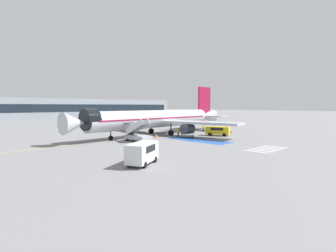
# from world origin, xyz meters

# --- Properties ---
(ground_plane) EXTENTS (600.00, 600.00, 0.00)m
(ground_plane) POSITION_xyz_m (0.00, 0.00, 0.00)
(ground_plane) COLOR slate
(apron_leadline_yellow) EXTENTS (75.47, 3.95, 0.01)m
(apron_leadline_yellow) POSITION_xyz_m (1.36, 0.03, 0.00)
(apron_leadline_yellow) COLOR gold
(apron_leadline_yellow) RESTS_ON ground_plane
(apron_stand_patch_blue) EXTENTS (4.45, 12.04, 0.01)m
(apron_stand_patch_blue) POSITION_xyz_m (1.36, -11.28, 0.00)
(apron_stand_patch_blue) COLOR #2856A8
(apron_stand_patch_blue) RESTS_ON ground_plane
(apron_walkway_bar_0) EXTENTS (0.44, 3.60, 0.01)m
(apron_walkway_bar_0) POSITION_xyz_m (-2.24, -23.93, 0.00)
(apron_walkway_bar_0) COLOR silver
(apron_walkway_bar_0) RESTS_ON ground_plane
(apron_walkway_bar_1) EXTENTS (0.44, 3.60, 0.01)m
(apron_walkway_bar_1) POSITION_xyz_m (-1.04, -23.93, 0.00)
(apron_walkway_bar_1) COLOR silver
(apron_walkway_bar_1) RESTS_ON ground_plane
(apron_walkway_bar_2) EXTENTS (0.44, 3.60, 0.01)m
(apron_walkway_bar_2) POSITION_xyz_m (0.16, -23.93, 0.00)
(apron_walkway_bar_2) COLOR silver
(apron_walkway_bar_2) RESTS_ON ground_plane
(apron_walkway_bar_3) EXTENTS (0.44, 3.60, 0.01)m
(apron_walkway_bar_3) POSITION_xyz_m (1.36, -23.93, 0.00)
(apron_walkway_bar_3) COLOR silver
(apron_walkway_bar_3) RESTS_ON ground_plane
(apron_walkway_bar_4) EXTENTS (0.44, 3.60, 0.01)m
(apron_walkway_bar_4) POSITION_xyz_m (2.56, -23.93, 0.00)
(apron_walkway_bar_4) COLOR silver
(apron_walkway_bar_4) RESTS_ON ground_plane
(apron_walkway_bar_5) EXTENTS (0.44, 3.60, 0.01)m
(apron_walkway_bar_5) POSITION_xyz_m (3.76, -23.93, 0.00)
(apron_walkway_bar_5) COLOR silver
(apron_walkway_bar_5) RESTS_ON ground_plane
(airliner) EXTENTS (40.97, 34.33, 10.76)m
(airliner) POSITION_xyz_m (2.08, 0.06, 3.35)
(airliner) COLOR #B7BCC4
(airliner) RESTS_ON ground_plane
(boarding_stairs_forward) EXTENTS (2.44, 5.32, 3.97)m
(boarding_stairs_forward) POSITION_xyz_m (-7.09, -4.74, 0.98)
(boarding_stairs_forward) COLOR #ADB2BA
(boarding_stairs_forward) RESTS_ON ground_plane
(fuel_tanker) EXTENTS (10.87, 2.70, 3.32)m
(fuel_tanker) POSITION_xyz_m (9.48, 23.26, 1.67)
(fuel_tanker) COLOR #38383D
(fuel_tanker) RESTS_ON ground_plane
(service_van_0) EXTENTS (4.89, 3.74, 2.25)m
(service_van_0) POSITION_xyz_m (-17.75, -19.10, 1.34)
(service_van_0) COLOR silver
(service_van_0) RESTS_ON ground_plane
(service_van_1) EXTENTS (3.46, 5.02, 1.83)m
(service_van_1) POSITION_xyz_m (9.79, -9.56, 1.12)
(service_van_1) COLOR yellow
(service_van_1) RESTS_ON ground_plane
(baggage_cart) EXTENTS (2.75, 2.98, 0.87)m
(baggage_cart) POSITION_xyz_m (3.12, -7.09, 0.26)
(baggage_cart) COLOR gray
(baggage_cart) RESTS_ON ground_plane
(ground_crew_0) EXTENTS (0.29, 0.46, 1.79)m
(ground_crew_0) POSITION_xyz_m (3.15, -4.75, 1.04)
(ground_crew_0) COLOR black
(ground_crew_0) RESTS_ON ground_plane
(ground_crew_1) EXTENTS (0.48, 0.44, 1.71)m
(ground_crew_1) POSITION_xyz_m (13.69, -2.93, 0.98)
(ground_crew_1) COLOR #191E38
(ground_crew_1) RESTS_ON ground_plane
(ground_crew_2) EXTENTS (0.45, 0.48, 1.76)m
(ground_crew_2) POSITION_xyz_m (14.07, -5.77, 1.02)
(ground_crew_2) COLOR black
(ground_crew_2) RESTS_ON ground_plane
(traffic_cone_0) EXTENTS (0.62, 0.62, 0.69)m
(traffic_cone_0) POSITION_xyz_m (15.99, -8.86, 0.35)
(traffic_cone_0) COLOR orange
(traffic_cone_0) RESTS_ON ground_plane
(traffic_cone_1) EXTENTS (0.58, 0.58, 0.65)m
(traffic_cone_1) POSITION_xyz_m (18.78, -5.03, 0.32)
(traffic_cone_1) COLOR orange
(traffic_cone_1) RESTS_ON ground_plane
(traffic_cone_2) EXTENTS (0.61, 0.61, 0.68)m
(traffic_cone_2) POSITION_xyz_m (-1.31, -3.15, 0.34)
(traffic_cone_2) COLOR orange
(traffic_cone_2) RESTS_ON ground_plane
(terminal_building) EXTENTS (136.28, 12.10, 9.20)m
(terminal_building) POSITION_xyz_m (7.15, 77.14, 4.60)
(terminal_building) COLOR #89939E
(terminal_building) RESTS_ON ground_plane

